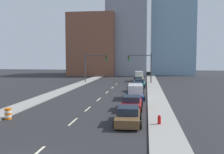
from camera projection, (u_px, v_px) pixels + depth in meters
The scene contains 23 objects.
sidewalk_left at pixel (90, 80), 59.37m from camera, with size 2.35×94.97×0.14m.
sidewalk_right at pixel (152, 80), 57.41m from camera, with size 2.35×94.97×0.14m.
lane_stripe_at_2m at pixel (36, 154), 13.46m from camera, with size 0.16×2.40×0.01m, color beige.
lane_stripe_at_9m at pixel (73, 122), 20.31m from camera, with size 0.16×2.40×0.01m, color beige.
lane_stripe_at_14m at pixel (88, 109), 25.46m from camera, with size 0.16×2.40×0.01m, color beige.
lane_stripe_at_20m at pixel (99, 99), 31.35m from camera, with size 0.16×2.40×0.01m, color beige.
lane_stripe_at_27m at pixel (107, 92), 37.93m from camera, with size 0.16×2.40×0.01m, color beige.
lane_stripe_at_33m at pixel (113, 87), 44.27m from camera, with size 0.16×2.40×0.01m, color beige.
lane_stripe_at_39m at pixel (116, 84), 50.07m from camera, with size 0.16×2.40×0.01m, color beige.
building_brick_left at pixel (95, 45), 78.95m from camera, with size 14.00×16.00×18.44m.
building_office_center at pixel (128, 35), 81.25m from camera, with size 12.00×20.00×25.28m.
building_glass_right at pixel (171, 21), 82.95m from camera, with size 13.00×20.00×35.06m.
traffic_signal_left at pixel (92, 64), 52.98m from camera, with size 4.92×0.35×6.17m.
traffic_signal_right at pixel (144, 64), 51.48m from camera, with size 4.92×0.35×6.17m.
traffic_barrel at pixel (8, 114), 21.11m from camera, with size 0.56×0.56×0.95m.
fire_hydrant at pixel (159, 120), 19.08m from camera, with size 0.26×0.26×0.84m.
sedan_brown at pixel (128, 116), 19.67m from camera, with size 2.20×4.59×1.37m.
sedan_red at pixel (132, 103), 25.19m from camera, with size 2.21×4.45×1.37m.
box_truck_navy at pixel (135, 92), 31.89m from camera, with size 2.54×6.02×1.83m.
sedan_orange at pixel (137, 87), 39.17m from camera, with size 2.12×4.47×1.42m.
sedan_teal at pixel (140, 84), 44.44m from camera, with size 2.18×4.72×1.47m.
sedan_gray at pixel (138, 81), 50.34m from camera, with size 2.00×4.42×1.42m.
box_truck_yellow at pixel (139, 77), 56.22m from camera, with size 2.48×5.32×2.24m.
Camera 1 is at (5.87, -10.42, 5.16)m, focal length 40.00 mm.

